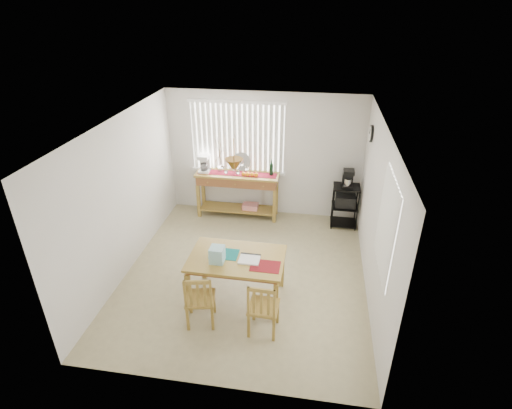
% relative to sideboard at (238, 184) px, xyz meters
% --- Properties ---
extents(ground, '(4.00, 4.50, 0.01)m').
position_rel_sideboard_xyz_m(ground, '(0.51, -1.99, -0.73)').
color(ground, tan).
extents(room_shell, '(4.20, 4.70, 2.70)m').
position_rel_sideboard_xyz_m(room_shell, '(0.51, -1.97, 0.97)').
color(room_shell, silver).
rests_on(room_shell, ground).
extents(sideboard, '(1.72, 0.48, 0.97)m').
position_rel_sideboard_xyz_m(sideboard, '(0.00, 0.00, 0.00)').
color(sideboard, olive).
rests_on(sideboard, ground).
extents(sideboard_items, '(1.63, 0.41, 0.74)m').
position_rel_sideboard_xyz_m(sideboard_items, '(-0.27, 0.01, 0.39)').
color(sideboard_items, maroon).
rests_on(sideboard_items, sideboard).
extents(wire_cart, '(0.52, 0.41, 0.88)m').
position_rel_sideboard_xyz_m(wire_cart, '(2.21, -0.08, -0.19)').
color(wire_cart, black).
rests_on(wire_cart, ground).
extents(cart_items, '(0.21, 0.25, 0.36)m').
position_rel_sideboard_xyz_m(cart_items, '(2.21, -0.07, 0.32)').
color(cart_items, black).
rests_on(cart_items, wire_cart).
extents(dining_table, '(1.43, 0.93, 0.76)m').
position_rel_sideboard_xyz_m(dining_table, '(0.50, -2.60, -0.05)').
color(dining_table, olive).
rests_on(dining_table, ground).
extents(table_items, '(1.08, 0.52, 0.24)m').
position_rel_sideboard_xyz_m(table_items, '(0.36, -2.72, 0.12)').
color(table_items, '#136F6F').
rests_on(table_items, dining_table).
extents(chair_left, '(0.47, 0.47, 0.88)m').
position_rel_sideboard_xyz_m(chair_left, '(0.10, -3.23, -0.29)').
color(chair_left, olive).
rests_on(chair_left, ground).
extents(chair_right, '(0.42, 0.42, 0.88)m').
position_rel_sideboard_xyz_m(chair_right, '(1.00, -3.26, -0.29)').
color(chair_right, olive).
rests_on(chair_right, ground).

